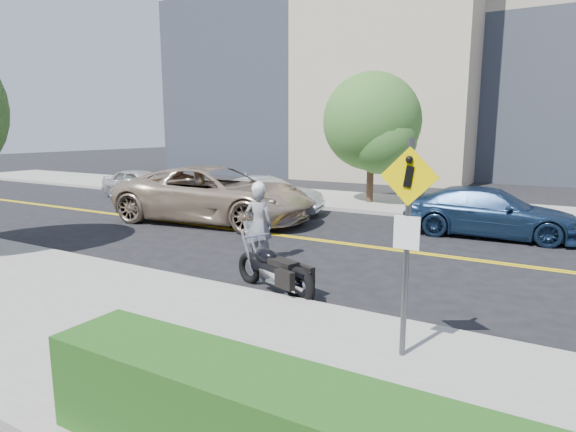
# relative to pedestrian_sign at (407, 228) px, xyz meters

# --- Properties ---
(ground_plane) EXTENTS (120.00, 120.00, 0.00)m
(ground_plane) POSITION_rel_pedestrian_sign_xyz_m (-4.20, 6.31, -1.96)
(ground_plane) COLOR black
(ground_plane) RESTS_ON ground
(sidewalk_near) EXTENTS (60.00, 5.00, 0.15)m
(sidewalk_near) POSITION_rel_pedestrian_sign_xyz_m (-4.20, -1.19, -1.89)
(sidewalk_near) COLOR #9E9B91
(sidewalk_near) RESTS_ON ground_plane
(sidewalk_far) EXTENTS (60.00, 5.00, 0.15)m
(sidewalk_far) POSITION_rel_pedestrian_sign_xyz_m (-4.20, 13.81, -1.89)
(sidewalk_far) COLOR #9E9B91
(sidewalk_far) RESTS_ON ground_plane
(building_left) EXTENTS (22.00, 14.00, 25.00)m
(building_left) POSITION_rel_pedestrian_sign_xyz_m (-14.20, 28.31, 10.54)
(building_left) COLOR tan
(building_left) RESTS_ON ground_plane
(pedestrian_sign) EXTENTS (0.78, 0.08, 3.00)m
(pedestrian_sign) POSITION_rel_pedestrian_sign_xyz_m (0.00, 0.00, 0.00)
(pedestrian_sign) COLOR #4C4C51
(pedestrian_sign) RESTS_ON sidewalk_near
(motorcyclist) EXTENTS (0.77, 0.59, 2.00)m
(motorcyclist) POSITION_rel_pedestrian_sign_xyz_m (-4.74, 3.54, -0.96)
(motorcyclist) COLOR #ABAAAF
(motorcyclist) RESTS_ON ground
(motorcycle) EXTENTS (2.37, 1.40, 1.38)m
(motorcycle) POSITION_rel_pedestrian_sign_xyz_m (-3.16, 1.71, -1.27)
(motorcycle) COLOR black
(motorcycle) RESTS_ON ground
(suv) EXTENTS (7.46, 4.11, 1.98)m
(suv) POSITION_rel_pedestrian_sign_xyz_m (-8.98, 7.10, -0.97)
(suv) COLOR tan
(suv) RESTS_ON ground
(parked_car_white) EXTENTS (4.16, 1.74, 1.41)m
(parked_car_white) POSITION_rel_pedestrian_sign_xyz_m (-15.85, 10.04, -1.26)
(parked_car_white) COLOR beige
(parked_car_white) RESTS_ON ground
(parked_car_silver) EXTENTS (4.62, 2.59, 1.44)m
(parked_car_silver) POSITION_rel_pedestrian_sign_xyz_m (-8.28, 9.39, -1.24)
(parked_car_silver) COLOR silver
(parked_car_silver) RESTS_ON ground
(parked_car_blue) EXTENTS (5.25, 2.37, 1.49)m
(parked_car_blue) POSITION_rel_pedestrian_sign_xyz_m (-0.18, 9.51, -1.21)
(parked_car_blue) COLOR navy
(parked_car_blue) RESTS_ON ground
(tree_far_a) EXTENTS (4.14, 4.14, 5.65)m
(tree_far_a) POSITION_rel_pedestrian_sign_xyz_m (-5.58, 13.48, 1.62)
(tree_far_a) COLOR #382619
(tree_far_a) RESTS_ON ground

